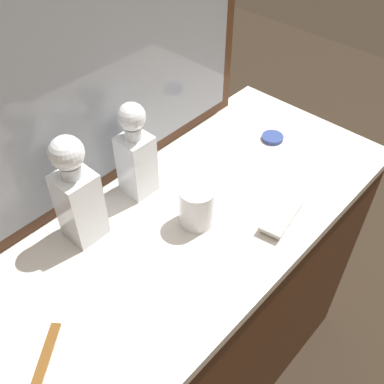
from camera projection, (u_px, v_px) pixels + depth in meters
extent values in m
plane|color=#2D2319|center=(192.00, 373.00, 1.77)|extent=(6.00, 6.00, 0.00)
cube|color=#472816|center=(192.00, 314.00, 1.46)|extent=(1.15, 0.53, 0.90)
cube|color=silver|center=(192.00, 219.00, 1.14)|extent=(1.19, 0.55, 0.03)
cube|color=#472816|center=(110.00, 70.00, 1.04)|extent=(0.90, 0.03, 0.61)
cube|color=gray|center=(114.00, 73.00, 1.03)|extent=(0.82, 0.01, 0.53)
cube|color=white|center=(137.00, 165.00, 1.13)|extent=(0.08, 0.08, 0.17)
cube|color=#8C4C14|center=(138.00, 175.00, 1.16)|extent=(0.07, 0.07, 0.10)
cylinder|color=white|center=(133.00, 133.00, 1.06)|extent=(0.04, 0.04, 0.03)
sphere|color=white|center=(131.00, 117.00, 1.03)|extent=(0.07, 0.07, 0.07)
cube|color=white|center=(80.00, 206.00, 1.02)|extent=(0.08, 0.08, 0.18)
cube|color=#8C4C14|center=(83.00, 217.00, 1.05)|extent=(0.07, 0.07, 0.11)
cylinder|color=white|center=(71.00, 171.00, 0.95)|extent=(0.05, 0.05, 0.03)
sphere|color=white|center=(66.00, 153.00, 0.91)|extent=(0.08, 0.08, 0.08)
cylinder|color=white|center=(197.00, 206.00, 1.07)|extent=(0.09, 0.09, 0.11)
cylinder|color=silver|center=(197.00, 219.00, 1.11)|extent=(0.08, 0.08, 0.01)
cube|color=#B7A88C|center=(282.00, 216.00, 1.11)|extent=(0.15, 0.08, 0.01)
cube|color=#B7B5AD|center=(283.00, 213.00, 1.10)|extent=(0.17, 0.08, 0.01)
cylinder|color=#33478C|center=(273.00, 138.00, 1.35)|extent=(0.07, 0.07, 0.01)
cube|color=brown|center=(46.00, 354.00, 0.86)|extent=(0.11, 0.10, 0.01)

